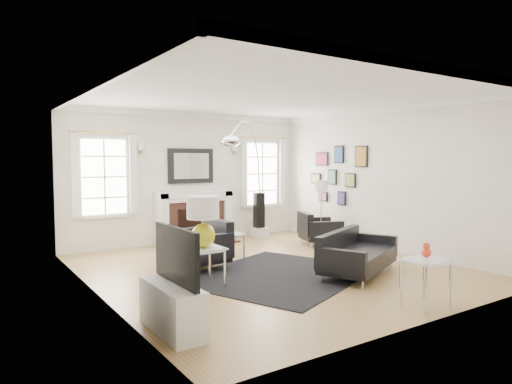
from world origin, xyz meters
TOP-DOWN VIEW (x-y plane):
  - floor at (0.00, 0.00)m, footprint 6.00×6.00m
  - back_wall at (0.00, 3.00)m, footprint 5.50×0.04m
  - front_wall at (0.00, -3.00)m, footprint 5.50×0.04m
  - left_wall at (-2.75, 0.00)m, footprint 0.04×6.00m
  - right_wall at (2.75, 0.00)m, footprint 0.04×6.00m
  - ceiling at (0.00, 0.00)m, footprint 5.50×6.00m
  - crown_molding at (0.00, 0.00)m, footprint 5.50×6.00m
  - fireplace at (0.00, 2.79)m, footprint 1.70×0.69m
  - mantel_mirror at (0.00, 2.95)m, footprint 1.05×0.07m
  - window_left at (-1.85, 2.95)m, footprint 1.24×0.15m
  - window_right at (1.85, 2.95)m, footprint 1.24×0.15m
  - gallery_wall at (2.72, 1.30)m, footprint 0.04×1.73m
  - tv_unit at (-2.44, -1.70)m, footprint 0.35×1.00m
  - area_rug at (-0.14, -0.44)m, footprint 3.42×3.17m
  - sofa at (0.88, -1.03)m, footprint 1.84×1.39m
  - armchair_left at (-0.93, 0.64)m, footprint 0.88×0.97m
  - armchair_right at (2.03, 1.15)m, footprint 0.99×1.05m
  - coffee_table at (-0.46, 1.30)m, footprint 1.02×1.02m
  - side_table_left at (-1.45, -0.44)m, footprint 0.52×0.52m
  - nesting_table at (0.42, -2.65)m, footprint 0.53×0.45m
  - gourd_lamp at (-1.45, -0.44)m, footprint 0.44×0.44m
  - orange_vase at (0.42, -2.65)m, footprint 0.11×0.11m
  - arc_floor_lamp at (0.80, 1.98)m, footprint 1.90×1.76m
  - stick_floor_lamp at (2.20, 1.23)m, footprint 0.27×0.27m
  - speaker_tower at (1.57, 2.65)m, footprint 0.23×0.23m

SIDE VIEW (x-z plane):
  - floor at x=0.00m, z-range 0.00..0.00m
  - area_rug at x=-0.14m, z-range 0.00..0.01m
  - sofa at x=0.88m, z-range 0.02..0.57m
  - armchair_right at x=2.03m, z-range 0.03..0.60m
  - tv_unit at x=-2.44m, z-range -0.22..0.87m
  - armchair_left at x=-0.93m, z-range 0.04..0.68m
  - coffee_table at x=-0.46m, z-range 0.19..0.65m
  - side_table_left at x=-1.45m, z-range 0.18..0.75m
  - nesting_table at x=0.42m, z-range 0.17..0.76m
  - speaker_tower at x=1.57m, z-range 0.00..1.03m
  - fireplace at x=0.00m, z-range -0.01..1.10m
  - orange_vase at x=0.42m, z-range 0.60..0.78m
  - gourd_lamp at x=-1.45m, z-range 0.62..1.34m
  - stick_floor_lamp at x=2.20m, z-range 0.49..1.84m
  - back_wall at x=0.00m, z-range 0.00..2.80m
  - front_wall at x=0.00m, z-range 0.00..2.80m
  - left_wall at x=-2.75m, z-range 0.00..2.80m
  - right_wall at x=2.75m, z-range 0.00..2.80m
  - arc_floor_lamp at x=0.80m, z-range 0.11..2.80m
  - window_left at x=-1.85m, z-range 0.65..2.27m
  - window_right at x=1.85m, z-range 0.65..2.27m
  - gallery_wall at x=2.72m, z-range 0.89..2.18m
  - mantel_mirror at x=0.00m, z-range 1.27..2.02m
  - crown_molding at x=0.00m, z-range 2.68..2.80m
  - ceiling at x=0.00m, z-range 2.79..2.81m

